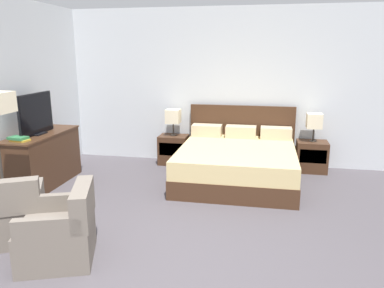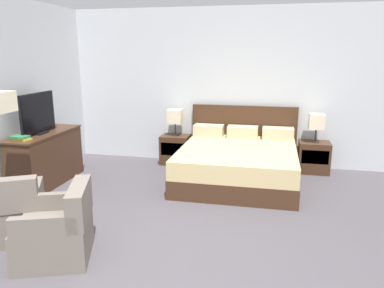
% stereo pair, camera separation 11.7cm
% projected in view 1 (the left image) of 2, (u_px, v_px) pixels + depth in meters
% --- Properties ---
extents(ground_plane, '(11.41, 11.41, 0.00)m').
position_uv_depth(ground_plane, '(151.00, 273.00, 3.52)').
color(ground_plane, '#4C474C').
extents(wall_back, '(6.47, 0.06, 2.81)m').
position_uv_depth(wall_back, '(211.00, 87.00, 6.84)').
color(wall_back, silver).
rests_on(wall_back, ground).
extents(bed, '(1.88, 2.01, 1.10)m').
position_uv_depth(bed, '(237.00, 162.00, 6.02)').
color(bed, '#422819').
rests_on(bed, ground).
extents(nightstand_left, '(0.52, 0.40, 0.53)m').
position_uv_depth(nightstand_left, '(174.00, 150.00, 6.95)').
color(nightstand_left, '#422819').
rests_on(nightstand_left, ground).
extents(nightstand_right, '(0.52, 0.40, 0.53)m').
position_uv_depth(nightstand_right, '(312.00, 156.00, 6.49)').
color(nightstand_right, '#422819').
rests_on(nightstand_right, ground).
extents(table_lamp_left, '(0.25, 0.25, 0.49)m').
position_uv_depth(table_lamp_left, '(173.00, 117.00, 6.81)').
color(table_lamp_left, '#332D28').
rests_on(table_lamp_left, nightstand_left).
extents(table_lamp_right, '(0.25, 0.25, 0.49)m').
position_uv_depth(table_lamp_right, '(314.00, 121.00, 6.35)').
color(table_lamp_right, '#332D28').
rests_on(table_lamp_right, nightstand_right).
extents(dresser, '(0.52, 1.43, 0.83)m').
position_uv_depth(dresser, '(43.00, 159.00, 5.78)').
color(dresser, '#422819').
rests_on(dresser, ground).
extents(tv, '(0.18, 0.80, 0.62)m').
position_uv_depth(tv, '(36.00, 115.00, 5.54)').
color(tv, black).
rests_on(tv, dresser).
extents(book_red_cover, '(0.27, 0.19, 0.02)m').
position_uv_depth(book_red_cover, '(20.00, 140.00, 5.18)').
color(book_red_cover, gold).
rests_on(book_red_cover, dresser).
extents(book_blue_cover, '(0.27, 0.20, 0.04)m').
position_uv_depth(book_blue_cover, '(18.00, 138.00, 5.18)').
color(book_blue_cover, '#2D7042').
rests_on(book_blue_cover, book_red_cover).
extents(armchair_by_window, '(0.93, 0.93, 0.76)m').
position_uv_depth(armchair_by_window, '(11.00, 216.00, 4.09)').
color(armchair_by_window, '#70665B').
rests_on(armchair_by_window, ground).
extents(armchair_companion, '(0.88, 0.88, 0.76)m').
position_uv_depth(armchair_companion, '(61.00, 233.00, 3.70)').
color(armchair_companion, '#70665B').
rests_on(armchair_companion, ground).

